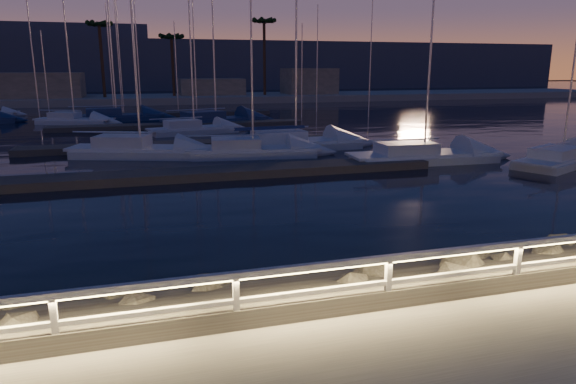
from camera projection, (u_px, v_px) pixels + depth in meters
name	position (u px, v px, depth m)	size (l,w,h in m)	color
ground	(340.00, 312.00, 9.84)	(400.00, 400.00, 0.00)	#A8A398
harbor_water	(187.00, 142.00, 39.21)	(400.00, 440.00, 0.60)	black
guard_rail	(337.00, 275.00, 9.64)	(44.11, 0.12, 1.06)	white
riprap	(440.00, 274.00, 12.31)	(31.12, 3.19, 1.49)	#6B675C
floating_docks	(186.00, 133.00, 40.27)	(22.00, 36.00, 0.40)	#554C46
far_shore	(160.00, 96.00, 78.86)	(160.00, 14.00, 5.20)	#A8A398
palm_left	(99.00, 27.00, 72.49)	(3.00, 3.00, 11.20)	#44301F
palm_center	(171.00, 39.00, 76.45)	(3.00, 3.00, 9.70)	#44301F
palm_right	(264.00, 25.00, 78.78)	(3.00, 3.00, 12.20)	#44301F
distant_hills	(57.00, 67.00, 127.52)	(230.00, 37.50, 18.00)	#384056
sailboat_c	(292.00, 142.00, 33.23)	(9.13, 3.22, 15.23)	silver
sailboat_d	(560.00, 158.00, 27.96)	(7.87, 5.17, 13.03)	silver
sailboat_f	(137.00, 149.00, 30.47)	(8.68, 5.02, 14.29)	silver
sailboat_g	(249.00, 150.00, 30.54)	(8.13, 3.36, 13.41)	silver
sailboat_h	(420.00, 155.00, 28.72)	(8.74, 2.96, 14.59)	silver
sailboat_j	(192.00, 129.00, 41.17)	(7.67, 3.88, 12.59)	silver
sailboat_k	(114.00, 116.00, 51.35)	(9.31, 3.49, 15.46)	navy
sailboat_l	(213.00, 120.00, 47.66)	(10.28, 5.70, 16.76)	navy
sailboat_n	(72.00, 120.00, 48.29)	(7.43, 4.56, 12.30)	silver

